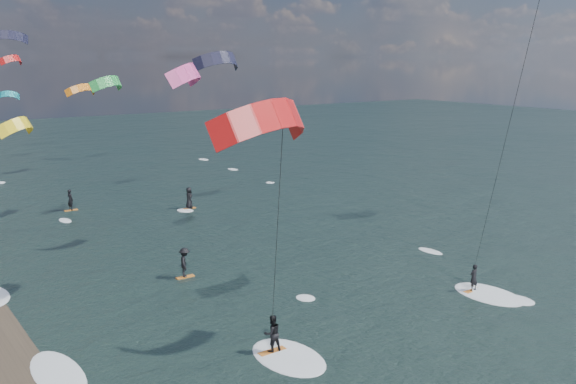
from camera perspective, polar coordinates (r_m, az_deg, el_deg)
kitesurfer_near_a at (r=29.84m, az=21.14°, el=12.81°), size 7.50×8.33×18.30m
kitesurfer_near_b at (r=21.85m, az=-0.46°, el=-1.33°), size 7.07×8.64×12.24m
far_kitesurfers at (r=47.28m, az=-11.12°, el=-2.75°), size 9.62×21.84×1.86m
bg_kite_field at (r=65.55m, az=-20.20°, el=9.92°), size 16.24×74.85×7.85m
shoreline_surf at (r=28.55m, az=-20.43°, el=-15.31°), size 2.40×79.40×0.11m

